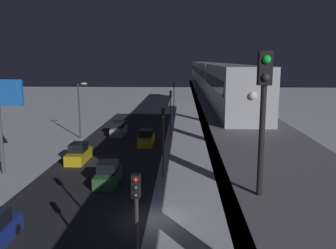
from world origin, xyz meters
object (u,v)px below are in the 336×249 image
(sedan_green_2, at_px, (108,175))
(traffic_light_near, at_px, (137,230))
(rail_signal, at_px, (264,99))
(subway_train, at_px, (207,73))
(traffic_light_mid, at_px, (163,133))
(sedan_yellow, at_px, (146,139))
(sedan_yellow_2, at_px, (79,154))
(traffic_light_far, at_px, (171,106))
(sedan_silver, at_px, (119,129))
(traffic_light_distant, at_px, (174,94))

(sedan_green_2, relative_size, traffic_light_near, 0.66)
(traffic_light_near, bearing_deg, rail_signal, 142.41)
(subway_train, distance_m, traffic_light_mid, 26.16)
(sedan_yellow, bearing_deg, traffic_light_mid, -77.22)
(subway_train, xyz_separation_m, rail_signal, (1.61, 46.76, 0.95))
(sedan_yellow, relative_size, sedan_yellow_2, 1.04)
(rail_signal, xyz_separation_m, traffic_light_near, (3.91, -3.01, -5.37))
(sedan_green_2, bearing_deg, sedan_yellow_2, 123.93)
(traffic_light_mid, distance_m, traffic_light_far, 18.57)
(sedan_yellow_2, height_order, traffic_light_mid, traffic_light_mid)
(sedan_silver, bearing_deg, traffic_light_mid, 111.73)
(sedan_green_2, distance_m, sedan_yellow, 14.80)
(traffic_light_far, bearing_deg, traffic_light_distant, -90.00)
(subway_train, distance_m, rail_signal, 46.80)
(rail_signal, xyz_separation_m, sedan_yellow, (6.81, -34.37, -8.77))
(sedan_yellow_2, bearing_deg, subway_train, -126.20)
(sedan_green_2, height_order, traffic_light_distant, traffic_light_distant)
(sedan_yellow, distance_m, sedan_yellow_2, 10.13)
(subway_train, distance_m, traffic_light_distant, 13.90)
(sedan_yellow_2, relative_size, traffic_light_distant, 0.69)
(sedan_silver, height_order, traffic_light_distant, traffic_light_distant)
(sedan_yellow, height_order, sedan_yellow_2, same)
(sedan_yellow_2, xyz_separation_m, traffic_light_distant, (-9.30, -32.21, 3.40))
(sedan_yellow_2, bearing_deg, sedan_green_2, 123.93)
(sedan_yellow, distance_m, traffic_light_mid, 13.54)
(subway_train, xyz_separation_m, traffic_light_near, (5.52, 43.75, -4.43))
(subway_train, xyz_separation_m, traffic_light_far, (5.52, 6.61, -4.43))
(sedan_green_2, bearing_deg, sedan_yellow, 83.01)
(sedan_yellow, bearing_deg, traffic_light_near, -84.72)
(traffic_light_far, bearing_deg, sedan_yellow, 63.39)
(subway_train, relative_size, rail_signal, 18.52)
(sedan_yellow, height_order, traffic_light_mid, traffic_light_mid)
(rail_signal, distance_m, traffic_light_distant, 59.10)
(sedan_silver, relative_size, sedan_yellow_2, 1.03)
(traffic_light_mid, bearing_deg, traffic_light_near, 90.00)
(subway_train, distance_m, sedan_yellow_2, 26.28)
(sedan_silver, xyz_separation_m, sedan_green_2, (-2.80, 20.73, -0.00))
(sedan_green_2, height_order, traffic_light_near, traffic_light_near)
(sedan_yellow_2, distance_m, traffic_light_far, 16.85)
(rail_signal, distance_m, sedan_yellow_2, 30.90)
(subway_train, distance_m, sedan_silver, 16.47)
(sedan_silver, distance_m, sedan_yellow, 7.59)
(sedan_green_2, bearing_deg, traffic_light_far, 77.07)
(rail_signal, relative_size, sedan_yellow_2, 0.90)
(sedan_silver, xyz_separation_m, traffic_light_mid, (-7.50, 18.82, 3.40))
(sedan_silver, height_order, traffic_light_near, traffic_light_near)
(rail_signal, xyz_separation_m, sedan_silver, (11.41, -40.40, -8.77))
(sedan_green_2, relative_size, sedan_yellow, 0.92)
(sedan_yellow, relative_size, traffic_light_mid, 0.72)
(traffic_light_near, bearing_deg, traffic_light_mid, -90.00)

